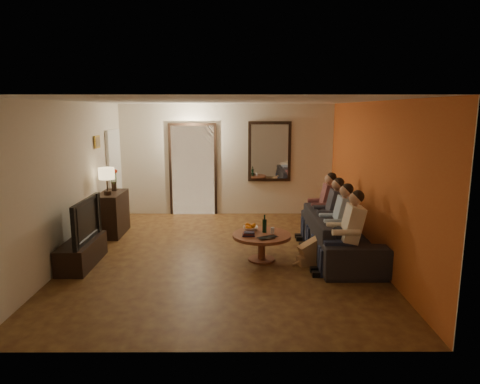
{
  "coord_description": "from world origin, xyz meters",
  "views": [
    {
      "loc": [
        0.28,
        -7.02,
        2.46
      ],
      "look_at": [
        0.3,
        0.3,
        1.05
      ],
      "focal_mm": 32.0,
      "sensor_mm": 36.0,
      "label": 1
    }
  ],
  "objects_px": {
    "person_b": "(338,226)",
    "person_c": "(331,217)",
    "wine_bottle": "(265,223)",
    "tv_stand": "(82,253)",
    "tv": "(79,220)",
    "person_a": "(348,236)",
    "dresser": "(112,214)",
    "person_d": "(324,209)",
    "dog": "(313,248)",
    "coffee_table": "(262,247)",
    "table_lamp": "(107,181)",
    "bowl": "(250,229)",
    "sofa": "(340,235)",
    "laptop": "(269,238)"
  },
  "relations": [
    {
      "from": "tv_stand",
      "to": "tv",
      "type": "relative_size",
      "value": 1.03
    },
    {
      "from": "person_d",
      "to": "dog",
      "type": "xyz_separation_m",
      "value": [
        -0.43,
        -1.35,
        -0.32
      ]
    },
    {
      "from": "person_d",
      "to": "coffee_table",
      "type": "height_order",
      "value": "person_d"
    },
    {
      "from": "sofa",
      "to": "coffee_table",
      "type": "distance_m",
      "value": 1.38
    },
    {
      "from": "tv_stand",
      "to": "person_a",
      "type": "relative_size",
      "value": 1.01
    },
    {
      "from": "person_a",
      "to": "person_b",
      "type": "distance_m",
      "value": 0.6
    },
    {
      "from": "dresser",
      "to": "wine_bottle",
      "type": "relative_size",
      "value": 3.07
    },
    {
      "from": "coffee_table",
      "to": "tv_stand",
      "type": "bearing_deg",
      "value": -176.06
    },
    {
      "from": "table_lamp",
      "to": "dog",
      "type": "distance_m",
      "value": 4.1
    },
    {
      "from": "person_c",
      "to": "person_b",
      "type": "bearing_deg",
      "value": -90.0
    },
    {
      "from": "dresser",
      "to": "person_d",
      "type": "bearing_deg",
      "value": -5.03
    },
    {
      "from": "laptop",
      "to": "person_c",
      "type": "bearing_deg",
      "value": 7.32
    },
    {
      "from": "table_lamp",
      "to": "tv",
      "type": "height_order",
      "value": "table_lamp"
    },
    {
      "from": "tv",
      "to": "sofa",
      "type": "relative_size",
      "value": 0.47
    },
    {
      "from": "sofa",
      "to": "person_a",
      "type": "distance_m",
      "value": 0.94
    },
    {
      "from": "coffee_table",
      "to": "wine_bottle",
      "type": "xyz_separation_m",
      "value": [
        0.05,
        0.1,
        0.38
      ]
    },
    {
      "from": "tv_stand",
      "to": "tv",
      "type": "height_order",
      "value": "tv"
    },
    {
      "from": "tv_stand",
      "to": "wine_bottle",
      "type": "relative_size",
      "value": 3.9
    },
    {
      "from": "table_lamp",
      "to": "sofa",
      "type": "height_order",
      "value": "table_lamp"
    },
    {
      "from": "person_b",
      "to": "person_c",
      "type": "bearing_deg",
      "value": 90.0
    },
    {
      "from": "person_a",
      "to": "wine_bottle",
      "type": "distance_m",
      "value": 1.41
    },
    {
      "from": "tv_stand",
      "to": "laptop",
      "type": "bearing_deg",
      "value": -1.52
    },
    {
      "from": "table_lamp",
      "to": "wine_bottle",
      "type": "height_order",
      "value": "table_lamp"
    },
    {
      "from": "person_b",
      "to": "person_c",
      "type": "relative_size",
      "value": 1.0
    },
    {
      "from": "table_lamp",
      "to": "bowl",
      "type": "distance_m",
      "value": 3.0
    },
    {
      "from": "person_a",
      "to": "person_b",
      "type": "bearing_deg",
      "value": 90.0
    },
    {
      "from": "sofa",
      "to": "person_b",
      "type": "bearing_deg",
      "value": 161.58
    },
    {
      "from": "wine_bottle",
      "to": "coffee_table",
      "type": "bearing_deg",
      "value": -116.57
    },
    {
      "from": "tv",
      "to": "wine_bottle",
      "type": "bearing_deg",
      "value": -84.2
    },
    {
      "from": "wine_bottle",
      "to": "person_b",
      "type": "bearing_deg",
      "value": -6.35
    },
    {
      "from": "dresser",
      "to": "coffee_table",
      "type": "xyz_separation_m",
      "value": [
        2.91,
        -1.53,
        -0.2
      ]
    },
    {
      "from": "dresser",
      "to": "tv_stand",
      "type": "xyz_separation_m",
      "value": [
        0.0,
        -1.73,
        -0.22
      ]
    },
    {
      "from": "tv_stand",
      "to": "dog",
      "type": "distance_m",
      "value": 3.73
    },
    {
      "from": "tv_stand",
      "to": "coffee_table",
      "type": "relative_size",
      "value": 1.25
    },
    {
      "from": "coffee_table",
      "to": "laptop",
      "type": "relative_size",
      "value": 2.94
    },
    {
      "from": "person_b",
      "to": "dog",
      "type": "xyz_separation_m",
      "value": [
        -0.43,
        -0.15,
        -0.32
      ]
    },
    {
      "from": "person_b",
      "to": "person_d",
      "type": "distance_m",
      "value": 1.2
    },
    {
      "from": "tv",
      "to": "dog",
      "type": "bearing_deg",
      "value": -89.8
    },
    {
      "from": "coffee_table",
      "to": "table_lamp",
      "type": "bearing_deg",
      "value": 155.7
    },
    {
      "from": "bowl",
      "to": "coffee_table",
      "type": "bearing_deg",
      "value": -50.71
    },
    {
      "from": "bowl",
      "to": "wine_bottle",
      "type": "distance_m",
      "value": 0.29
    },
    {
      "from": "bowl",
      "to": "laptop",
      "type": "xyz_separation_m",
      "value": [
        0.28,
        -0.5,
        -0.02
      ]
    },
    {
      "from": "dog",
      "to": "coffee_table",
      "type": "height_order",
      "value": "dog"
    },
    {
      "from": "person_a",
      "to": "sofa",
      "type": "bearing_deg",
      "value": 83.66
    },
    {
      "from": "tv_stand",
      "to": "laptop",
      "type": "relative_size",
      "value": 3.68
    },
    {
      "from": "wine_bottle",
      "to": "laptop",
      "type": "bearing_deg",
      "value": -82.5
    },
    {
      "from": "dresser",
      "to": "bowl",
      "type": "relative_size",
      "value": 3.67
    },
    {
      "from": "person_b",
      "to": "wine_bottle",
      "type": "distance_m",
      "value": 1.21
    },
    {
      "from": "person_a",
      "to": "wine_bottle",
      "type": "bearing_deg",
      "value": 148.56
    },
    {
      "from": "table_lamp",
      "to": "person_c",
      "type": "height_order",
      "value": "table_lamp"
    }
  ]
}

